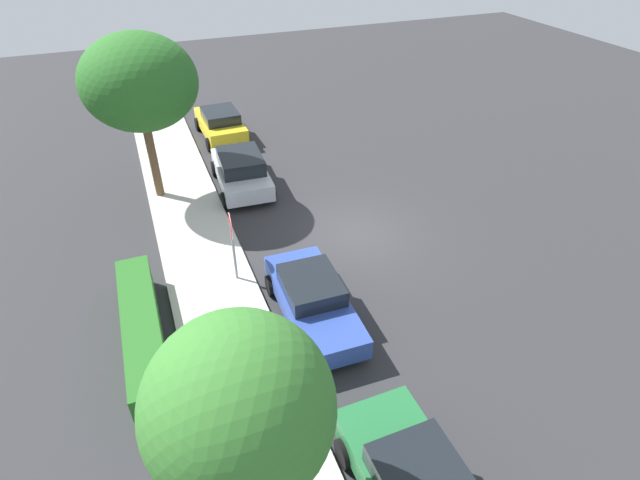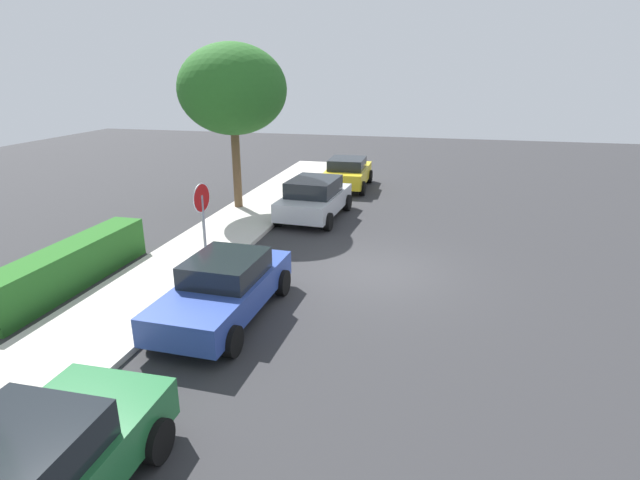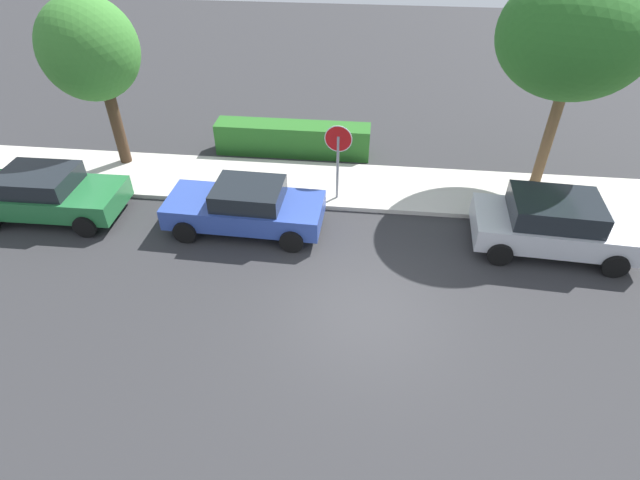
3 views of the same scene
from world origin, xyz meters
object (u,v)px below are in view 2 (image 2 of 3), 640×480
object	(u,v)px
parked_car_silver	(314,198)
parked_car_yellow	(348,173)
stop_sign	(203,211)
street_tree_mid_block	(233,90)
parked_car_blue	(225,287)

from	to	relation	value
parked_car_silver	parked_car_yellow	xyz separation A→B (m)	(5.29, -0.28, -0.04)
parked_car_yellow	stop_sign	bearing A→B (deg)	170.19
parked_car_silver	parked_car_yellow	distance (m)	5.30
parked_car_silver	street_tree_mid_block	world-z (taller)	street_tree_mid_block
stop_sign	parked_car_blue	size ratio (longest dim) A/B	0.57
stop_sign	parked_car_silver	distance (m)	6.12
parked_car_blue	parked_car_yellow	world-z (taller)	parked_car_yellow
stop_sign	parked_car_blue	bearing A→B (deg)	-145.81
stop_sign	parked_car_yellow	bearing A→B (deg)	-9.81
stop_sign	parked_car_silver	size ratio (longest dim) A/B	0.59
parked_car_blue	parked_car_yellow	bearing A→B (deg)	-1.19
parked_car_silver	street_tree_mid_block	xyz separation A→B (m)	(0.26, 3.18, 3.86)
parked_car_blue	parked_car_silver	xyz separation A→B (m)	(8.24, 0.00, 0.07)
stop_sign	parked_car_blue	world-z (taller)	stop_sign
parked_car_blue	parked_car_silver	bearing A→B (deg)	0.01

